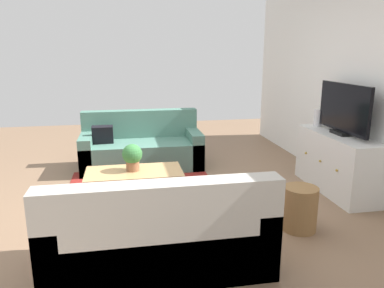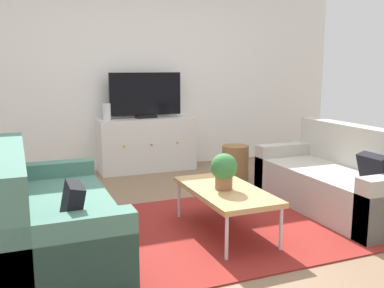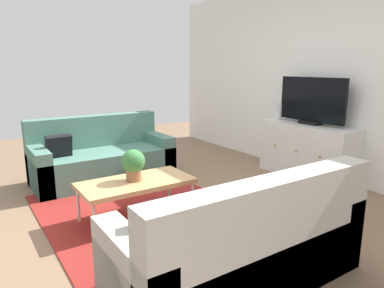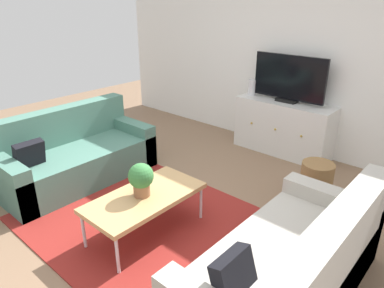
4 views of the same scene
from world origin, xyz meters
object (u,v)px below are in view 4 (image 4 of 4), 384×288
wicker_basket (316,182)px  coffee_table (145,198)px  potted_plant (141,178)px  flat_screen_tv (289,79)px  couch_right_side (294,271)px  tv_console (283,127)px  couch_left_side (73,157)px  glass_vase (252,87)px

wicker_basket → coffee_table: bearing=-120.5°
potted_plant → flat_screen_tv: size_ratio=0.31×
couch_right_side → tv_console: (-1.37, 2.37, 0.09)m
flat_screen_tv → wicker_basket: size_ratio=2.26×
couch_right_side → couch_left_side: bearing=180.0°
glass_vase → wicker_basket: 1.84m
couch_left_side → tv_console: bearing=57.7°
couch_right_side → flat_screen_tv: flat_screen_tv is taller
tv_console → glass_vase: (-0.55, 0.00, 0.48)m
couch_left_side → couch_right_side: (2.87, 0.00, 0.00)m
coffee_table → tv_console: bearing=89.2°
coffee_table → flat_screen_tv: bearing=89.2°
couch_left_side → glass_vase: (0.96, 2.37, 0.57)m
couch_right_side → tv_console: size_ratio=1.34×
flat_screen_tv → coffee_table: bearing=-90.8°
couch_left_side → flat_screen_tv: size_ratio=1.77×
couch_right_side → glass_vase: glass_vase is taller
tv_console → glass_vase: size_ratio=5.98×
couch_left_side → coffee_table: (1.47, -0.15, 0.09)m
couch_right_side → wicker_basket: bearing=107.9°
flat_screen_tv → wicker_basket: bearing=-46.5°
coffee_table → potted_plant: 0.20m
potted_plant → glass_vase: 2.60m
glass_vase → potted_plant: bearing=-79.0°
couch_left_side → potted_plant: couch_left_side is taller
coffee_table → flat_screen_tv: size_ratio=1.09×
potted_plant → flat_screen_tv: flat_screen_tv is taller
coffee_table → tv_console: size_ratio=0.82×
couch_left_side → wicker_basket: (2.41, 1.44, -0.06)m
potted_plant → wicker_basket: bearing=59.1°
potted_plant → flat_screen_tv: (0.06, 2.56, 0.47)m
potted_plant → tv_console: tv_console is taller
couch_left_side → couch_right_side: 2.87m
couch_left_side → glass_vase: bearing=68.1°
couch_left_side → flat_screen_tv: flat_screen_tv is taller
couch_right_side → coffee_table: bearing=-173.8°
tv_console → glass_vase: bearing=180.0°
wicker_basket → potted_plant: bearing=-120.9°
coffee_table → glass_vase: 2.62m
potted_plant → wicker_basket: size_ratio=0.70×
couch_left_side → couch_right_side: bearing=0.0°
couch_left_side → tv_console: size_ratio=1.34×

